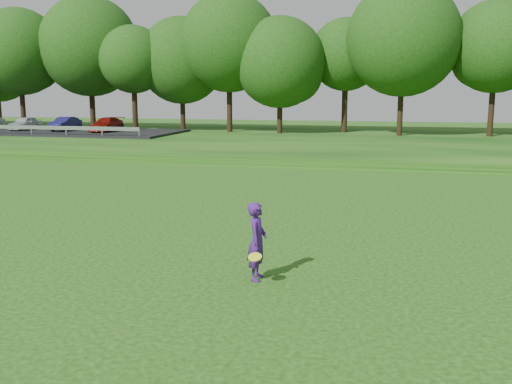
# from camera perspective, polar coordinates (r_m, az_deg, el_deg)

# --- Properties ---
(ground) EXTENTS (140.00, 140.00, 0.00)m
(ground) POSITION_cam_1_polar(r_m,az_deg,el_deg) (13.93, -13.31, -8.05)
(ground) COLOR #0C3E0D
(ground) RESTS_ON ground
(berm) EXTENTS (130.00, 30.00, 0.60)m
(berm) POSITION_cam_1_polar(r_m,az_deg,el_deg) (46.33, 6.05, 5.16)
(berm) COLOR #0C3E0D
(berm) RESTS_ON ground
(walking_path) EXTENTS (130.00, 1.60, 0.04)m
(walking_path) POSITION_cam_1_polar(r_m,az_deg,el_deg) (32.62, 2.74, 2.62)
(walking_path) COLOR gray
(walking_path) RESTS_ON ground
(treeline) EXTENTS (104.00, 7.00, 15.00)m
(treeline) POSITION_cam_1_polar(r_m,az_deg,el_deg) (50.27, 6.86, 14.43)
(treeline) COLOR #10400E
(treeline) RESTS_ON berm
(parking_lot) EXTENTS (24.00, 9.00, 1.38)m
(parking_lot) POSITION_cam_1_polar(r_m,az_deg,el_deg) (53.74, -20.27, 6.00)
(parking_lot) COLOR black
(parking_lot) RESTS_ON berm
(woman) EXTENTS (0.46, 1.03, 1.80)m
(woman) POSITION_cam_1_polar(r_m,az_deg,el_deg) (13.00, 0.11, -4.95)
(woman) COLOR #441972
(woman) RESTS_ON ground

